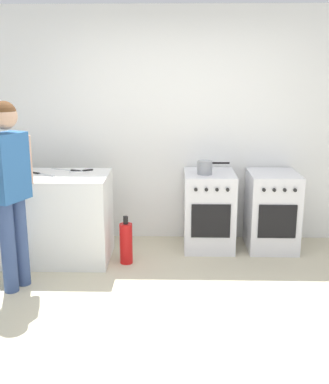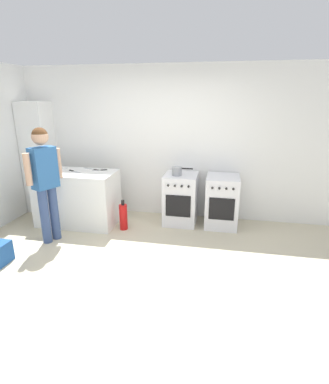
# 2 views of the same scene
# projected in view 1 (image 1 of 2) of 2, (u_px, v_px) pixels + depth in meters

# --- Properties ---
(ground_plane) EXTENTS (8.00, 8.00, 0.00)m
(ground_plane) POSITION_uv_depth(u_px,v_px,m) (177.00, 317.00, 3.87)
(ground_plane) COLOR beige
(back_wall) EXTENTS (6.00, 0.10, 2.60)m
(back_wall) POSITION_uv_depth(u_px,v_px,m) (178.00, 126.00, 5.43)
(back_wall) COLOR white
(back_wall) RESTS_ON ground
(counter_unit) EXTENTS (1.30, 0.70, 0.90)m
(counter_unit) POSITION_uv_depth(u_px,v_px,m) (46.00, 218.00, 4.95)
(counter_unit) COLOR white
(counter_unit) RESTS_ON ground
(oven_left) EXTENTS (0.54, 0.62, 0.85)m
(oven_left) POSITION_uv_depth(u_px,v_px,m) (209.00, 210.00, 5.28)
(oven_left) COLOR silver
(oven_left) RESTS_ON ground
(oven_right) EXTENTS (0.53, 0.62, 0.85)m
(oven_right) POSITION_uv_depth(u_px,v_px,m) (272.00, 211.00, 5.27)
(oven_right) COLOR silver
(oven_right) RESTS_ON ground
(pot) EXTENTS (0.34, 0.16, 0.14)m
(pot) POSITION_uv_depth(u_px,v_px,m) (205.00, 167.00, 5.08)
(pot) COLOR gray
(pot) RESTS_ON oven_left
(knife_bread) EXTENTS (0.34, 0.16, 0.01)m
(knife_bread) POSITION_uv_depth(u_px,v_px,m) (67.00, 170.00, 5.06)
(knife_bread) COLOR silver
(knife_bread) RESTS_ON counter_unit
(knife_paring) EXTENTS (0.21, 0.08, 0.01)m
(knife_paring) POSITION_uv_depth(u_px,v_px,m) (12.00, 170.00, 5.02)
(knife_paring) COLOR silver
(knife_paring) RESTS_ON counter_unit
(knife_chef) EXTENTS (0.29, 0.18, 0.01)m
(knife_chef) POSITION_uv_depth(u_px,v_px,m) (42.00, 174.00, 4.85)
(knife_chef) COLOR silver
(knife_chef) RESTS_ON counter_unit
(knife_utility) EXTENTS (0.24, 0.14, 0.01)m
(knife_utility) POSITION_uv_depth(u_px,v_px,m) (82.00, 171.00, 5.01)
(knife_utility) COLOR silver
(knife_utility) RESTS_ON counter_unit
(person) EXTENTS (0.32, 0.53, 1.68)m
(person) POSITION_uv_depth(u_px,v_px,m) (9.00, 179.00, 4.14)
(person) COLOR #384C7A
(person) RESTS_ON ground
(fire_extinguisher) EXTENTS (0.13, 0.13, 0.50)m
(fire_extinguisher) POSITION_uv_depth(u_px,v_px,m) (126.00, 243.00, 4.89)
(fire_extinguisher) COLOR red
(fire_extinguisher) RESTS_ON ground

